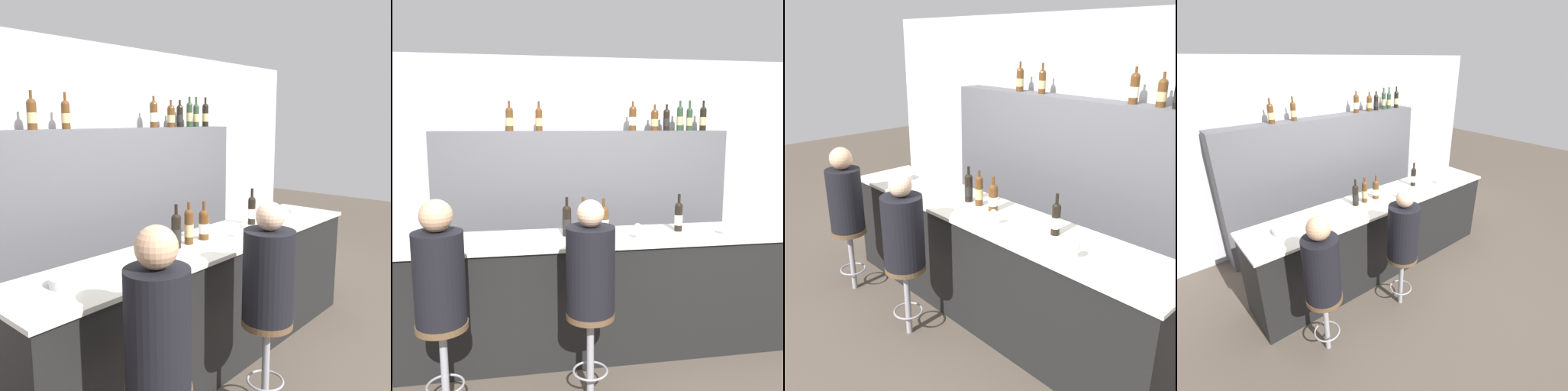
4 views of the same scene
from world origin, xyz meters
The scene contains 19 objects.
ground_plane centered at (0.00, 0.00, 0.00)m, with size 16.00×16.00×0.00m, color #4C4238.
wall_back centered at (0.00, 1.73, 1.30)m, with size 6.40×0.05×2.60m.
bar_counter centered at (0.00, 0.31, 0.49)m, with size 3.32×0.66×0.98m.
back_bar_cabinet centered at (0.00, 1.50, 0.91)m, with size 3.12×0.28×1.82m.
wine_bottle_counter_0 centered at (-0.32, 0.37, 1.11)m, with size 0.07×0.07×0.32m.
wine_bottle_counter_1 centered at (-0.18, 0.37, 1.12)m, with size 0.07×0.07×0.32m.
wine_bottle_counter_2 centered at (-0.01, 0.37, 1.10)m, with size 0.08×0.08×0.30m.
wine_bottle_counter_3 centered at (0.64, 0.37, 1.11)m, with size 0.07×0.07×0.32m.
wine_bottle_backbar_0 centered at (-0.76, 1.50, 1.94)m, with size 0.08×0.08×0.30m.
wine_bottle_backbar_1 centered at (-0.46, 1.50, 1.94)m, with size 0.07×0.07×0.30m.
wine_bottle_backbar_2 centered at (0.54, 1.50, 1.95)m, with size 0.08×0.08×0.31m.
wine_bottle_backbar_3 centered at (0.79, 1.50, 1.93)m, with size 0.08×0.08×0.28m.
wine_glass_0 centered at (0.22, 0.15, 1.07)m, with size 0.07×0.07×0.13m.
wine_glass_1 centered at (0.97, 0.15, 1.07)m, with size 0.07×0.07×0.13m.
metal_bowl centered at (-1.25, 0.33, 1.01)m, with size 0.19×0.19×0.06m.
bar_stool_left centered at (-1.21, -0.37, 0.49)m, with size 0.33×0.33×0.64m.
guest_seated_left centered at (-1.21, -0.37, 0.99)m, with size 0.31×0.31×0.79m.
bar_stool_right centered at (-0.25, -0.37, 0.49)m, with size 0.33×0.33×0.64m.
guest_seated_right centered at (-0.25, -0.37, 0.97)m, with size 0.32×0.32×0.76m.
Camera 3 is at (2.41, -2.03, 2.35)m, focal length 40.00 mm.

